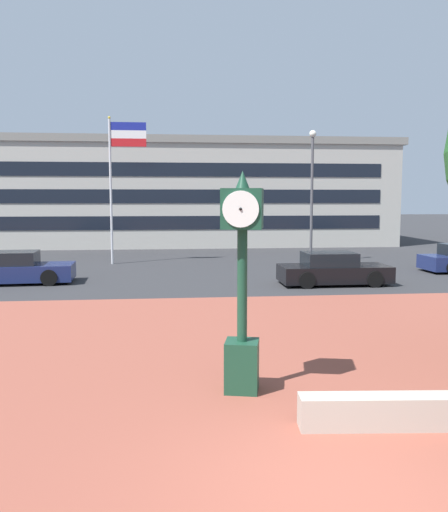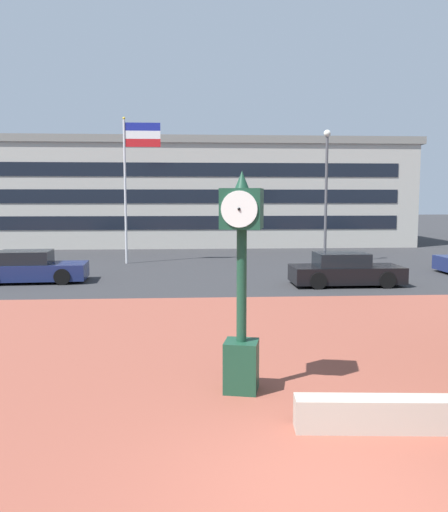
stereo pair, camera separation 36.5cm
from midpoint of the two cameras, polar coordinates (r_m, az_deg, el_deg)
ground_plane at (r=6.98m, az=10.71°, el=-23.20°), size 200.00×200.00×0.00m
plaza_brick_paving at (r=10.70m, az=4.21°, el=-12.39°), size 44.00×16.34×0.01m
planter_wall at (r=8.70m, az=17.57°, el=-15.43°), size 3.22×0.66×0.50m
street_clock at (r=9.35m, az=0.82°, el=-2.64°), size 0.82×0.86×3.87m
car_street_near at (r=23.07m, az=-21.62°, el=-1.31°), size 4.48×2.11×1.28m
car_street_mid at (r=21.58m, az=10.97°, el=-1.48°), size 4.29×1.93×1.28m
flagpole_primary at (r=28.24m, az=-11.68°, el=8.65°), size 1.90×0.14×7.48m
civic_building at (r=42.34m, az=-5.27°, el=6.64°), size 31.22×13.36×7.49m
street_lamp_post at (r=28.14m, az=8.93°, el=7.64°), size 0.36×0.36×6.81m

